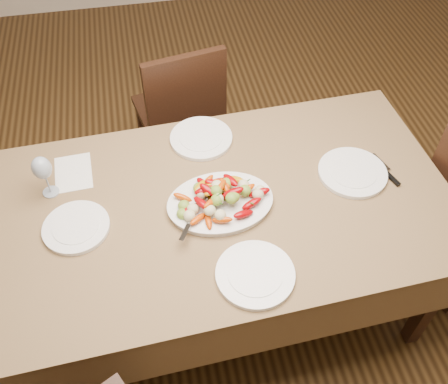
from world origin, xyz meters
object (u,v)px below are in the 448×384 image
object	(u,v)px
chair_far	(178,111)
serving_platter	(220,204)
plate_near	(255,274)
wine_glass	(44,175)
dining_table	(224,256)
plate_left	(76,227)
plate_far	(201,138)
plate_right	(352,173)

from	to	relation	value
chair_far	serving_platter	xyz separation A→B (m)	(0.06, -0.95, 0.30)
plate_near	wine_glass	bearing A→B (deg)	143.15
dining_table	plate_near	xyz separation A→B (m)	(0.04, -0.35, 0.39)
serving_platter	wine_glass	xyz separation A→B (m)	(-0.66, 0.20, 0.09)
plate_near	plate_left	bearing A→B (deg)	151.76
serving_platter	plate_left	world-z (taller)	serving_platter
wine_glass	chair_far	bearing A→B (deg)	51.53
dining_table	chair_far	world-z (taller)	chair_far
chair_far	plate_left	size ratio (longest dim) A/B	3.75
dining_table	plate_left	xyz separation A→B (m)	(-0.58, -0.02, 0.39)
plate_far	wine_glass	xyz separation A→B (m)	(-0.65, -0.19, 0.09)
dining_table	chair_far	distance (m)	0.94
dining_table	plate_right	world-z (taller)	plate_right
plate_right	wine_glass	world-z (taller)	wine_glass
plate_right	plate_near	size ratio (longest dim) A/B	1.02
plate_far	serving_platter	bearing A→B (deg)	-88.30
dining_table	plate_far	world-z (taller)	plate_far
chair_far	plate_far	bearing A→B (deg)	84.28
plate_right	wine_glass	size ratio (longest dim) A/B	1.40
serving_platter	plate_far	xyz separation A→B (m)	(-0.01, 0.39, -0.00)
plate_left	plate_right	bearing A→B (deg)	3.51
plate_left	chair_far	bearing A→B (deg)	62.66
plate_far	plate_left	bearing A→B (deg)	-143.98
dining_table	plate_left	size ratio (longest dim) A/B	7.26
dining_table	plate_near	world-z (taller)	plate_near
plate_left	wine_glass	size ratio (longest dim) A/B	1.24
dining_table	plate_far	size ratio (longest dim) A/B	6.64
serving_platter	plate_near	bearing A→B (deg)	-79.88
serving_platter	plate_right	world-z (taller)	serving_platter
plate_near	wine_glass	world-z (taller)	wine_glass
serving_platter	plate_left	distance (m)	0.56
plate_left	plate_far	world-z (taller)	same
dining_table	serving_platter	size ratio (longest dim) A/B	4.52
chair_far	serving_platter	bearing A→B (deg)	82.80
plate_right	plate_near	world-z (taller)	same
plate_near	wine_glass	xyz separation A→B (m)	(-0.72, 0.54, 0.09)
chair_far	plate_far	xyz separation A→B (m)	(0.05, -0.56, 0.29)
plate_near	dining_table	bearing A→B (deg)	96.83
plate_left	plate_right	xyz separation A→B (m)	(1.13, 0.07, 0.00)
dining_table	plate_left	distance (m)	0.69
plate_left	wine_glass	bearing A→B (deg)	116.00
plate_near	chair_far	bearing A→B (deg)	95.49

